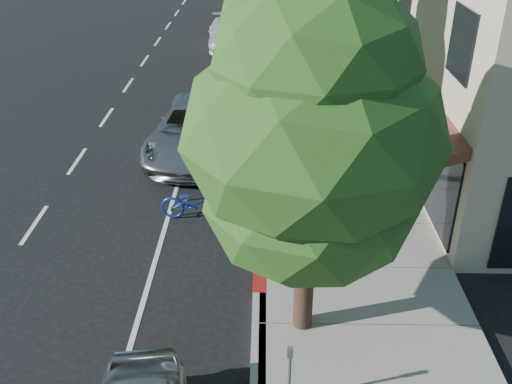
{
  "coord_description": "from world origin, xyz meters",
  "views": [
    {
      "loc": [
        0.1,
        -11.11,
        8.3
      ],
      "look_at": [
        -0.12,
        1.5,
        1.35
      ],
      "focal_mm": 40.0,
      "sensor_mm": 36.0,
      "label": 1
    }
  ],
  "objects_px": {
    "cyclist": "(254,193)",
    "silver_suv": "(198,129)",
    "white_pickup": "(227,33)",
    "street_tree_0": "(311,140)",
    "dark_sedan": "(242,67)",
    "bicycle": "(195,203)",
    "dark_suv_far": "(256,18)",
    "pedestrian": "(391,150)",
    "street_tree_1": "(297,21)"
  },
  "relations": [
    {
      "from": "bicycle",
      "to": "dark_sedan",
      "type": "bearing_deg",
      "value": 1.0
    },
    {
      "from": "dark_suv_far",
      "to": "pedestrian",
      "type": "bearing_deg",
      "value": -75.77
    },
    {
      "from": "bicycle",
      "to": "dark_suv_far",
      "type": "bearing_deg",
      "value": 1.42
    },
    {
      "from": "street_tree_1",
      "to": "cyclist",
      "type": "distance_m",
      "value": 4.68
    },
    {
      "from": "street_tree_1",
      "to": "cyclist",
      "type": "height_order",
      "value": "street_tree_1"
    },
    {
      "from": "dark_sedan",
      "to": "dark_suv_far",
      "type": "bearing_deg",
      "value": 88.88
    },
    {
      "from": "street_tree_0",
      "to": "dark_sedan",
      "type": "height_order",
      "value": "street_tree_0"
    },
    {
      "from": "dark_suv_far",
      "to": "street_tree_1",
      "type": "bearing_deg",
      "value": -84.95
    },
    {
      "from": "silver_suv",
      "to": "white_pickup",
      "type": "relative_size",
      "value": 1.23
    },
    {
      "from": "cyclist",
      "to": "white_pickup",
      "type": "bearing_deg",
      "value": -13.55
    },
    {
      "from": "silver_suv",
      "to": "bicycle",
      "type": "bearing_deg",
      "value": -79.13
    },
    {
      "from": "street_tree_0",
      "to": "dark_suv_far",
      "type": "xyz_separation_m",
      "value": [
        -1.4,
        26.29,
        -3.44
      ]
    },
    {
      "from": "silver_suv",
      "to": "white_pickup",
      "type": "distance_m",
      "value": 14.15
    },
    {
      "from": "street_tree_0",
      "to": "white_pickup",
      "type": "bearing_deg",
      "value": 97.4
    },
    {
      "from": "dark_sedan",
      "to": "cyclist",
      "type": "bearing_deg",
      "value": -84.45
    },
    {
      "from": "dark_suv_far",
      "to": "cyclist",
      "type": "bearing_deg",
      "value": -88.09
    },
    {
      "from": "silver_suv",
      "to": "dark_suv_far",
      "type": "height_order",
      "value": "dark_suv_far"
    },
    {
      "from": "white_pickup",
      "to": "dark_suv_far",
      "type": "distance_m",
      "value": 3.66
    },
    {
      "from": "silver_suv",
      "to": "dark_suv_far",
      "type": "distance_m",
      "value": 17.52
    },
    {
      "from": "white_pickup",
      "to": "pedestrian",
      "type": "bearing_deg",
      "value": -73.44
    },
    {
      "from": "cyclist",
      "to": "pedestrian",
      "type": "bearing_deg",
      "value": -77.89
    },
    {
      "from": "street_tree_0",
      "to": "cyclist",
      "type": "bearing_deg",
      "value": 103.84
    },
    {
      "from": "street_tree_0",
      "to": "silver_suv",
      "type": "relative_size",
      "value": 1.17
    },
    {
      "from": "cyclist",
      "to": "street_tree_0",
      "type": "bearing_deg",
      "value": 174.46
    },
    {
      "from": "silver_suv",
      "to": "dark_suv_far",
      "type": "xyz_separation_m",
      "value": [
        1.7,
        17.44,
        0.05
      ]
    },
    {
      "from": "white_pickup",
      "to": "street_tree_0",
      "type": "bearing_deg",
      "value": -86.86
    },
    {
      "from": "street_tree_0",
      "to": "dark_sedan",
      "type": "relative_size",
      "value": 1.66
    },
    {
      "from": "cyclist",
      "to": "dark_suv_far",
      "type": "distance_m",
      "value": 21.86
    },
    {
      "from": "dark_sedan",
      "to": "bicycle",
      "type": "bearing_deg",
      "value": -92.05
    },
    {
      "from": "street_tree_1",
      "to": "silver_suv",
      "type": "xyz_separation_m",
      "value": [
        -3.1,
        2.86,
        -4.23
      ]
    },
    {
      "from": "street_tree_1",
      "to": "bicycle",
      "type": "distance_m",
      "value": 5.54
    },
    {
      "from": "street_tree_0",
      "to": "dark_sedan",
      "type": "distance_m",
      "value": 17.0
    },
    {
      "from": "street_tree_1",
      "to": "cyclist",
      "type": "bearing_deg",
      "value": -124.84
    },
    {
      "from": "street_tree_0",
      "to": "bicycle",
      "type": "bearing_deg",
      "value": 121.68
    },
    {
      "from": "cyclist",
      "to": "white_pickup",
      "type": "xyz_separation_m",
      "value": [
        -1.9,
        18.57,
        -0.08
      ]
    },
    {
      "from": "dark_sedan",
      "to": "dark_suv_far",
      "type": "relative_size",
      "value": 0.82
    },
    {
      "from": "street_tree_0",
      "to": "street_tree_1",
      "type": "bearing_deg",
      "value": 90.0
    },
    {
      "from": "cyclist",
      "to": "white_pickup",
      "type": "height_order",
      "value": "cyclist"
    },
    {
      "from": "bicycle",
      "to": "pedestrian",
      "type": "xyz_separation_m",
      "value": [
        5.8,
        2.62,
        0.44
      ]
    },
    {
      "from": "bicycle",
      "to": "pedestrian",
      "type": "distance_m",
      "value": 6.38
    },
    {
      "from": "cyclist",
      "to": "silver_suv",
      "type": "height_order",
      "value": "silver_suv"
    },
    {
      "from": "cyclist",
      "to": "dark_sedan",
      "type": "relative_size",
      "value": 0.37
    },
    {
      "from": "street_tree_0",
      "to": "dark_sedan",
      "type": "xyz_separation_m",
      "value": [
        -1.89,
        16.5,
        -3.62
      ]
    },
    {
      "from": "street_tree_1",
      "to": "dark_sedan",
      "type": "relative_size",
      "value": 1.85
    },
    {
      "from": "street_tree_1",
      "to": "pedestrian",
      "type": "distance_m",
      "value": 5.25
    },
    {
      "from": "silver_suv",
      "to": "cyclist",
      "type": "bearing_deg",
      "value": -59.81
    },
    {
      "from": "pedestrian",
      "to": "white_pickup",
      "type": "bearing_deg",
      "value": -100.29
    },
    {
      "from": "bicycle",
      "to": "white_pickup",
      "type": "bearing_deg",
      "value": 5.69
    },
    {
      "from": "white_pickup",
      "to": "dark_suv_far",
      "type": "height_order",
      "value": "dark_suv_far"
    },
    {
      "from": "silver_suv",
      "to": "dark_sedan",
      "type": "xyz_separation_m",
      "value": [
        1.21,
        7.64,
        -0.13
      ]
    }
  ]
}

